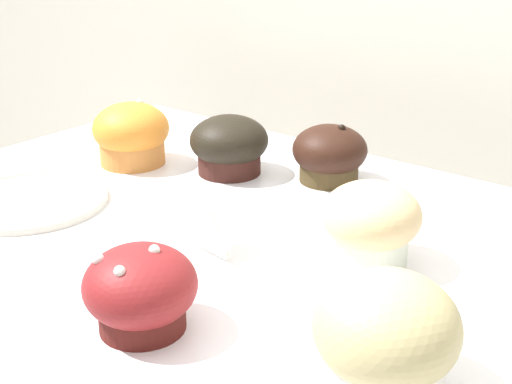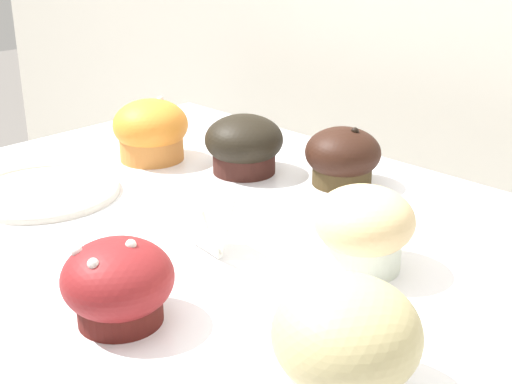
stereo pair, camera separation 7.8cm
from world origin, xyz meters
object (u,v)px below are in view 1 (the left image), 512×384
object	(u,v)px
muffin_back_left	(386,336)
serving_plate	(30,200)
muffin_front_left	(141,291)
muffin_back_center	(330,154)
muffin_back_right	(131,134)
muffin_front_center	(371,223)
muffin_front_right	(229,145)

from	to	relation	value
muffin_back_left	serving_plate	size ratio (longest dim) A/B	0.59
muffin_front_left	muffin_back_center	distance (m)	0.40
muffin_front_left	serving_plate	distance (m)	0.33
muffin_back_right	muffin_back_center	xyz separation A→B (m)	(0.25, 0.11, -0.01)
muffin_front_center	muffin_back_right	xyz separation A→B (m)	(-0.41, 0.05, -0.00)
muffin_back_center	muffin_front_left	bearing A→B (deg)	-80.11
muffin_back_left	muffin_front_left	distance (m)	0.21
muffin_back_center	serving_plate	xyz separation A→B (m)	(-0.24, -0.29, -0.03)
muffin_front_left	muffin_back_center	bearing A→B (deg)	99.89
muffin_front_center	muffin_front_right	size ratio (longest dim) A/B	0.95
muffin_front_center	muffin_back_left	size ratio (longest dim) A/B	0.91
muffin_front_center	serving_plate	world-z (taller)	muffin_front_center
muffin_front_center	muffin_front_right	bearing A→B (deg)	158.75
muffin_front_center	muffin_back_right	distance (m)	0.41
muffin_front_center	muffin_back_center	world-z (taller)	muffin_front_center
muffin_front_center	serving_plate	distance (m)	0.42
muffin_front_right	serving_plate	xyz separation A→B (m)	(-0.12, -0.23, -0.03)
serving_plate	muffin_front_center	bearing A→B (deg)	17.46
muffin_front_center	muffin_front_right	xyz separation A→B (m)	(-0.28, 0.11, -0.00)
muffin_back_left	muffin_back_right	size ratio (longest dim) A/B	1.04
muffin_front_left	muffin_front_right	bearing A→B (deg)	119.54
muffin_back_right	muffin_front_left	distance (m)	0.43
muffin_front_left	serving_plate	bearing A→B (deg)	161.70
muffin_back_right	serving_plate	xyz separation A→B (m)	(0.01, -0.18, -0.04)
muffin_front_left	muffin_back_center	world-z (taller)	same
muffin_back_right	serving_plate	world-z (taller)	muffin_back_right
muffin_front_center	muffin_back_center	size ratio (longest dim) A/B	1.03
muffin_back_right	muffin_front_right	world-z (taller)	muffin_back_right
muffin_front_left	muffin_back_left	bearing A→B (deg)	16.91
muffin_back_left	muffin_back_center	distance (m)	0.43
muffin_front_right	muffin_back_center	xyz separation A→B (m)	(0.12, 0.06, -0.00)
muffin_back_left	muffin_back_right	xyz separation A→B (m)	(-0.52, 0.22, -0.00)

